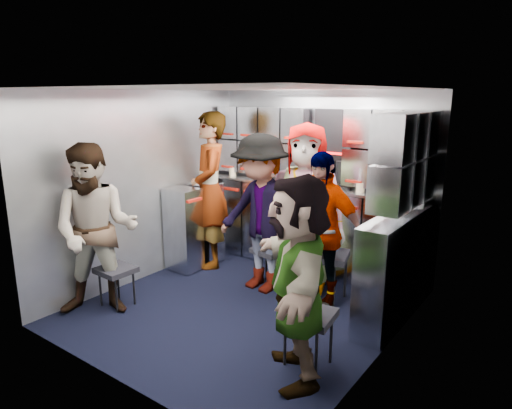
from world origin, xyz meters
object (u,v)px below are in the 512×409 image
Objects in this scene: attendant_arc_c at (305,207)px; attendant_arc_d at (319,231)px; jump_seat_center at (312,249)px; jump_seat_mid_right at (327,258)px; attendant_standing at (210,191)px; jump_seat_near_left at (116,272)px; attendant_arc_e at (298,280)px; jump_seat_near_right at (309,318)px; attendant_arc_b at (261,214)px; jump_seat_mid_left at (270,252)px; attendant_arc_a at (96,231)px.

attendant_arc_d is at bearing -65.03° from attendant_arc_c.
jump_seat_center is at bearing 66.75° from attendant_arc_c.
attendant_standing reaches higher than jump_seat_mid_right.
jump_seat_near_left is at bearing -146.49° from attendant_arc_d.
attendant_arc_e reaches higher than jump_seat_center.
jump_seat_mid_right is 0.27× the size of attendant_standing.
jump_seat_near_right is 1.54m from attendant_arc_b.
jump_seat_near_left is 1.56m from attendant_arc_b.
attendant_standing is at bearing 171.34° from attendant_arc_b.
attendant_arc_b is 0.47m from attendant_arc_c.
attendant_arc_d is at bearing 7.46° from attendant_arc_b.
attendant_standing is 2.46m from attendant_arc_e.
attendant_arc_d is 1.23m from attendant_arc_e.
jump_seat_near_left is 0.22× the size of attendant_arc_c.
jump_seat_mid_left is 0.24× the size of attendant_arc_b.
jump_seat_center is 0.28× the size of attendant_arc_e.
jump_seat_near_left is 2.08m from attendant_arc_e.
attendant_standing is 1.12× the size of attendant_arc_b.
jump_seat_center is 1.40m from attendant_standing.
attendant_arc_c is 0.48m from attendant_arc_d.
attendant_arc_e is at bearing -39.31° from attendant_arc_b.
attendant_arc_e is (0.79, -1.46, -0.12)m from attendant_arc_c.
jump_seat_near_right is 2.42m from attendant_standing.
attendant_arc_e is (0.45, -1.15, -0.00)m from attendant_arc_d.
jump_seat_mid_left is 0.22× the size of attendant_standing.
jump_seat_near_left is 0.78× the size of jump_seat_mid_right.
attendant_arc_d is at bearing -90.00° from jump_seat_mid_right.
attendant_arc_a is 1.63m from attendant_arc_b.
attendant_arc_c is (-0.79, 1.28, 0.50)m from jump_seat_near_right.
attendant_arc_b is at bearing -159.21° from attendant_arc_c.
attendant_arc_b is at bearing -174.87° from attendant_arc_e.
attendant_arc_d reaches higher than jump_seat_mid_left.
attendant_arc_a reaches higher than jump_seat_near_right.
jump_seat_mid_right reaches higher than jump_seat_center.
jump_seat_mid_left is 0.92× the size of jump_seat_near_right.
jump_seat_mid_left is 0.51m from attendant_arc_b.
attendant_arc_b is at bearing -90.00° from jump_seat_mid_left.
jump_seat_mid_right is 1.67m from attendant_standing.
attendant_arc_a is at bearing -168.91° from jump_seat_near_right.
jump_seat_near_left is 0.26× the size of attendant_arc_e.
attendant_arc_b is at bearing 51.95° from jump_seat_near_left.
attendant_standing reaches higher than attendant_arc_a.
jump_seat_mid_left is at bearing -178.28° from jump_seat_mid_right.
attendant_standing is 1.62m from attendant_arc_d.
attendant_arc_d reaches higher than attendant_arc_e.
attendant_standing is (-1.25, -0.27, 0.55)m from jump_seat_center.
jump_seat_near_left is 0.90× the size of jump_seat_near_right.
attendant_arc_c reaches higher than attendant_arc_a.
attendant_arc_a is (-0.92, -1.53, 0.46)m from jump_seat_mid_left.
jump_seat_near_left is at bearing 50.31° from attendant_arc_a.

